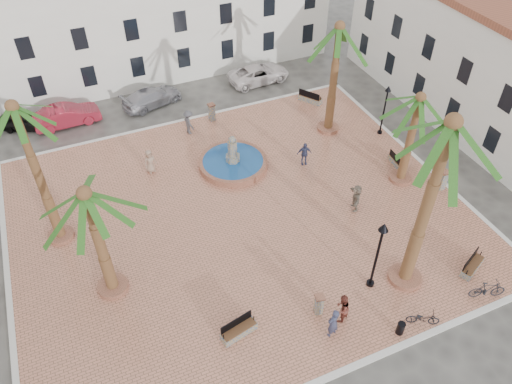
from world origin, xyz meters
TOP-DOWN VIEW (x-y plane):
  - ground at (0.00, 0.00)m, footprint 120.00×120.00m
  - plaza at (0.00, 0.00)m, footprint 26.00×22.00m
  - kerb_n at (0.00, 11.00)m, footprint 26.30×0.30m
  - kerb_s at (0.00, -11.00)m, footprint 26.30×0.30m
  - kerb_e at (13.00, 0.00)m, footprint 0.30×22.30m
  - kerb_w at (-13.00, 0.00)m, footprint 0.30×22.30m
  - building_north at (-0.00, 19.99)m, footprint 30.40×7.40m
  - building_east at (19.99, 2.00)m, footprint 7.40×26.40m
  - fountain at (1.30, 4.49)m, footprint 4.53×4.53m
  - palm_nw at (-9.99, 2.45)m, footprint 4.71×4.71m
  - palm_sw at (-8.03, -2.33)m, footprint 5.11×5.11m
  - palm_s at (6.04, -7.83)m, footprint 5.61×5.61m
  - palm_e at (10.65, -1.09)m, footprint 4.68×4.68m
  - palm_ne at (9.17, 5.66)m, footprint 5.12×5.12m
  - bench_s at (-3.12, -7.41)m, footprint 1.89×0.92m
  - bench_se at (9.66, -8.75)m, footprint 1.87×1.25m
  - bench_e at (11.28, 0.19)m, footprint 0.63×1.64m
  - bench_ne at (9.74, 9.48)m, footprint 1.51×1.88m
  - lamppost_s at (4.20, -7.43)m, footprint 0.49×0.49m
  - lamppost_e at (12.33, 3.73)m, footprint 0.42×0.42m
  - bollard_se at (0.90, -7.85)m, footprint 0.53×0.53m
  - bollard_n at (1.87, 10.13)m, footprint 0.56×0.56m
  - bollard_e at (12.40, -2.86)m, footprint 0.51×0.51m
  - litter_bin at (3.89, -10.40)m, footprint 0.37×0.37m
  - cyclist_a at (0.89, -9.18)m, footprint 0.77×0.62m
  - bicycle_a at (5.17, -10.40)m, footprint 1.65×1.25m
  - cyclist_b at (1.69, -8.63)m, footprint 1.05×0.96m
  - bicycle_b at (9.08, -10.40)m, footprint 1.93×1.12m
  - pedestrian_fountain_a at (-3.81, 6.07)m, footprint 0.95×0.78m
  - pedestrian_fountain_b at (5.68, 2.81)m, footprint 1.04×0.64m
  - pedestrian_north at (-0.17, 9.21)m, footprint 0.87×1.29m
  - pedestrian_east at (6.47, -2.24)m, footprint 1.13×1.72m
  - car_black at (-10.86, 14.75)m, footprint 3.92×2.86m
  - car_red at (-7.95, 14.05)m, footprint 4.74×1.81m
  - car_silver at (-1.57, 14.20)m, footprint 5.09×3.19m
  - car_white at (7.45, 14.20)m, footprint 5.27×2.69m

SIDE VIEW (x-z plane):
  - ground at x=0.00m, z-range 0.00..0.00m
  - plaza at x=0.00m, z-range 0.00..0.15m
  - kerb_n at x=0.00m, z-range 0.00..0.16m
  - kerb_s at x=0.00m, z-range 0.00..0.16m
  - kerb_e at x=13.00m, z-range 0.00..0.16m
  - kerb_w at x=-13.00m, z-range 0.00..0.16m
  - bench_e at x=11.28m, z-range -0.03..0.81m
  - bench_se at x=9.66m, z-range -0.06..0.89m
  - bench_s at x=-3.12m, z-range -0.06..0.90m
  - bench_ne at x=9.74m, z-range -0.06..0.92m
  - fountain at x=1.30m, z-range -0.70..1.64m
  - litter_bin at x=3.89m, z-range 0.15..0.87m
  - bicycle_a at x=5.17m, z-range 0.15..0.98m
  - car_black at x=-10.86m, z-range 0.00..1.24m
  - car_silver at x=-1.57m, z-range 0.00..1.37m
  - bicycle_b at x=9.08m, z-range 0.15..1.27m
  - car_white at x=7.45m, z-range 0.00..1.42m
  - car_red at x=-7.95m, z-range 0.00..1.54m
  - bollard_se at x=0.90m, z-range 0.17..1.44m
  - bollard_n at x=1.87m, z-range 0.17..1.53m
  - bollard_e at x=12.40m, z-range 0.17..1.57m
  - pedestrian_fountain_b at x=5.68m, z-range 0.15..1.80m
  - pedestrian_fountain_a at x=-3.81m, z-range 0.15..1.82m
  - cyclist_b at x=1.69m, z-range 0.15..1.88m
  - pedestrian_east at x=6.47m, z-range 0.15..1.93m
  - cyclist_a at x=0.89m, z-range 0.15..1.99m
  - pedestrian_north at x=-0.17m, z-range 0.15..1.99m
  - lamppost_e at x=12.33m, z-range 0.83..4.66m
  - lamppost_s at x=4.20m, z-range 0.94..5.43m
  - building_east at x=19.99m, z-range 0.02..9.02m
  - building_north at x=0.00m, z-range 0.02..9.52m
  - palm_e at x=10.65m, z-range 2.26..8.61m
  - palm_sw at x=-8.03m, z-range 2.44..9.34m
  - palm_ne at x=9.17m, z-range 2.98..11.08m
  - palm_nw at x=-9.99m, z-range 3.43..12.37m
  - palm_s at x=6.04m, z-range 3.85..14.02m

